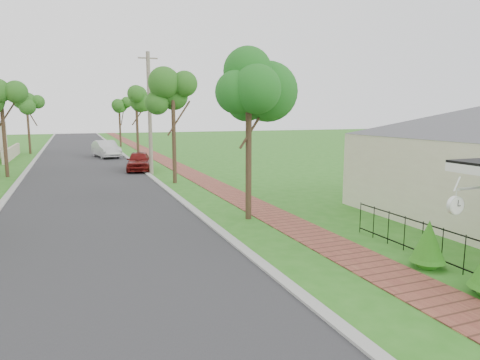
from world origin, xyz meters
TOP-DOWN VIEW (x-y plane):
  - ground at (0.00, 0.00)m, footprint 160.00×160.00m
  - road at (-3.00, 20.00)m, footprint 7.00×120.00m
  - kerb_right at (0.65, 20.00)m, footprint 0.30×120.00m
  - kerb_left at (-6.65, 20.00)m, footprint 0.30×120.00m
  - sidewalk at (3.25, 20.00)m, footprint 1.50×120.00m
  - picket_fence at (4.90, -0.00)m, footprint 0.03×8.02m
  - street_trees at (-2.87, 26.84)m, footprint 10.70×37.65m
  - parked_car_red at (0.40, 21.93)m, footprint 2.22×4.00m
  - parked_car_white at (-1.00, 31.75)m, footprint 2.37×4.64m
  - near_tree at (2.20, 7.00)m, footprint 2.24×2.24m
  - utility_pole at (0.90, 20.00)m, footprint 1.20×0.24m
  - station_clock at (3.82, -0.60)m, footprint 0.91×0.13m

SIDE VIEW (x-z plane):
  - ground at x=0.00m, z-range 0.00..0.00m
  - road at x=-3.00m, z-range -0.01..0.01m
  - kerb_right at x=0.65m, z-range -0.05..0.05m
  - kerb_left at x=-6.65m, z-range -0.05..0.05m
  - sidewalk at x=3.25m, z-range -0.01..0.01m
  - picket_fence at x=4.90m, z-range 0.03..1.03m
  - parked_car_red at x=0.40m, z-range 0.00..1.29m
  - parked_car_white at x=-1.00m, z-range 0.00..1.46m
  - station_clock at x=3.82m, z-range 1.66..2.24m
  - utility_pole at x=0.90m, z-range 0.06..7.63m
  - street_trees at x=-2.87m, z-range 1.59..7.48m
  - near_tree at x=2.20m, z-range 1.71..7.45m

